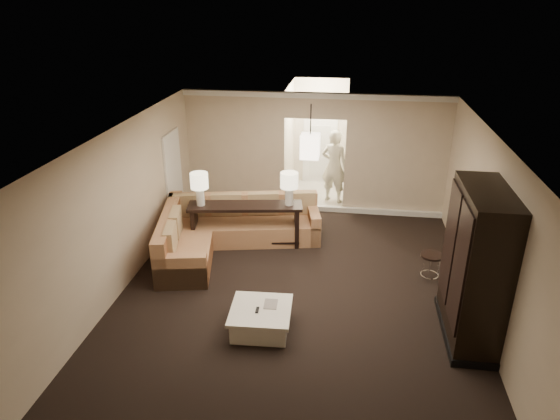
% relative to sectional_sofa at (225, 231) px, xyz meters
% --- Properties ---
extents(ground, '(8.00, 8.00, 0.00)m').
position_rel_sectional_sofa_xyz_m(ground, '(1.60, -1.80, -0.37)').
color(ground, black).
rests_on(ground, ground).
extents(wall_back, '(6.00, 0.04, 2.80)m').
position_rel_sectional_sofa_xyz_m(wall_back, '(1.60, 2.20, 1.03)').
color(wall_back, beige).
rests_on(wall_back, ground).
extents(wall_left, '(0.04, 8.00, 2.80)m').
position_rel_sectional_sofa_xyz_m(wall_left, '(-1.40, -1.80, 1.03)').
color(wall_left, beige).
rests_on(wall_left, ground).
extents(wall_right, '(0.04, 8.00, 2.80)m').
position_rel_sectional_sofa_xyz_m(wall_right, '(4.60, -1.80, 1.03)').
color(wall_right, beige).
rests_on(wall_right, ground).
extents(ceiling, '(6.00, 8.00, 0.02)m').
position_rel_sectional_sofa_xyz_m(ceiling, '(1.60, -1.80, 2.43)').
color(ceiling, white).
rests_on(ceiling, wall_back).
extents(crown_molding, '(6.00, 0.10, 0.12)m').
position_rel_sectional_sofa_xyz_m(crown_molding, '(1.60, 2.15, 2.36)').
color(crown_molding, silver).
rests_on(crown_molding, wall_back).
extents(baseboard, '(6.00, 0.10, 0.12)m').
position_rel_sectional_sofa_xyz_m(baseboard, '(1.60, 2.15, -0.31)').
color(baseboard, silver).
rests_on(baseboard, ground).
extents(side_door, '(0.05, 0.90, 2.10)m').
position_rel_sectional_sofa_xyz_m(side_door, '(-1.37, 1.00, 0.68)').
color(side_door, white).
rests_on(side_door, ground).
extents(foyer, '(1.44, 2.02, 2.80)m').
position_rel_sectional_sofa_xyz_m(foyer, '(1.60, 3.55, 0.93)').
color(foyer, beige).
rests_on(foyer, ground).
extents(sectional_sofa, '(3.26, 2.96, 0.94)m').
position_rel_sectional_sofa_xyz_m(sectional_sofa, '(0.00, 0.00, 0.00)').
color(sectional_sofa, brown).
rests_on(sectional_sofa, ground).
extents(coffee_table, '(0.97, 0.97, 0.39)m').
position_rel_sectional_sofa_xyz_m(coffee_table, '(1.19, -2.56, -0.18)').
color(coffee_table, silver).
rests_on(coffee_table, ground).
extents(console_table, '(2.34, 0.87, 0.88)m').
position_rel_sectional_sofa_xyz_m(console_table, '(0.38, 0.20, 0.15)').
color(console_table, black).
rests_on(console_table, ground).
extents(armoire, '(0.70, 1.63, 2.35)m').
position_rel_sectional_sofa_xyz_m(armoire, '(4.29, -2.22, 0.75)').
color(armoire, black).
rests_on(armoire, ground).
extents(drink_table, '(0.40, 0.40, 0.50)m').
position_rel_sectional_sofa_xyz_m(drink_table, '(3.96, -0.67, -0.01)').
color(drink_table, black).
rests_on(drink_table, ground).
extents(table_lamp_left, '(0.35, 0.35, 0.68)m').
position_rel_sectional_sofa_xyz_m(table_lamp_left, '(-0.50, 0.07, 0.96)').
color(table_lamp_left, silver).
rests_on(table_lamp_left, console_table).
extents(table_lamp_right, '(0.35, 0.35, 0.68)m').
position_rel_sectional_sofa_xyz_m(table_lamp_right, '(1.25, 0.34, 0.96)').
color(table_lamp_right, silver).
rests_on(table_lamp_right, console_table).
extents(pendant_light, '(0.38, 0.38, 1.09)m').
position_rel_sectional_sofa_xyz_m(pendant_light, '(1.60, 0.90, 1.58)').
color(pendant_light, black).
rests_on(pendant_light, ceiling).
extents(person, '(0.85, 0.70, 2.01)m').
position_rel_sectional_sofa_xyz_m(person, '(2.05, 2.81, 0.63)').
color(person, beige).
rests_on(person, ground).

